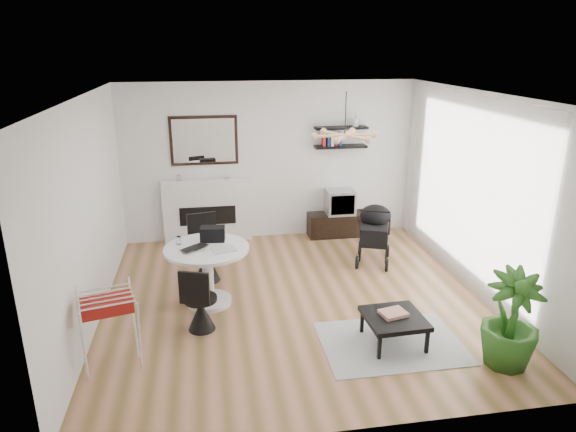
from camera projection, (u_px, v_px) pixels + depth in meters
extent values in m
plane|color=brown|center=(295.00, 300.00, 6.90)|extent=(5.00, 5.00, 0.00)
plane|color=white|center=(296.00, 95.00, 6.04)|extent=(5.00, 5.00, 0.00)
plane|color=white|center=(270.00, 162.00, 8.81)|extent=(5.00, 0.00, 5.00)
plane|color=white|center=(88.00, 214.00, 6.09)|extent=(0.00, 5.00, 5.00)
plane|color=white|center=(479.00, 195.00, 6.86)|extent=(0.00, 5.00, 5.00)
cube|color=white|center=(465.00, 191.00, 7.03)|extent=(0.04, 3.60, 2.60)
cube|color=white|center=(208.00, 210.00, 8.82)|extent=(1.50, 0.15, 1.10)
cube|color=black|center=(208.00, 215.00, 8.79)|extent=(0.95, 0.06, 0.32)
cube|color=black|center=(204.00, 140.00, 8.50)|extent=(1.12, 0.03, 0.82)
cube|color=white|center=(204.00, 141.00, 8.48)|extent=(1.02, 0.01, 0.72)
cube|color=black|center=(340.00, 146.00, 8.80)|extent=(0.90, 0.25, 0.04)
cube|color=black|center=(341.00, 128.00, 8.69)|extent=(0.90, 0.25, 0.04)
cube|color=black|center=(339.00, 224.00, 9.17)|extent=(1.11, 0.39, 0.42)
cube|color=#ACACAE|center=(340.00, 202.00, 9.04)|extent=(0.49, 0.43, 0.43)
cube|color=black|center=(343.00, 205.00, 8.84)|extent=(0.42, 0.01, 0.34)
cylinder|color=white|center=(209.00, 301.00, 6.81)|extent=(0.59, 0.59, 0.06)
cylinder|color=white|center=(208.00, 275.00, 6.69)|extent=(0.15, 0.15, 0.69)
cylinder|color=white|center=(207.00, 249.00, 6.57)|extent=(1.09, 1.09, 0.04)
imported|color=black|center=(197.00, 249.00, 6.46)|extent=(0.43, 0.41, 0.03)
cube|color=black|center=(213.00, 234.00, 6.76)|extent=(0.34, 0.23, 0.19)
cube|color=silver|center=(224.00, 249.00, 6.49)|extent=(0.35, 0.31, 0.01)
cylinder|color=white|center=(179.00, 240.00, 6.64)|extent=(0.06, 0.06, 0.11)
cylinder|color=black|center=(206.00, 250.00, 7.33)|extent=(0.46, 0.46, 0.05)
cone|color=black|center=(207.00, 266.00, 7.41)|extent=(0.38, 0.38, 0.44)
cube|color=black|center=(202.00, 228.00, 7.43)|extent=(0.42, 0.13, 0.47)
cylinder|color=black|center=(200.00, 299.00, 6.07)|extent=(0.40, 0.40, 0.05)
cone|color=black|center=(201.00, 315.00, 6.14)|extent=(0.32, 0.32, 0.38)
cube|color=black|center=(194.00, 288.00, 5.83)|extent=(0.35, 0.15, 0.41)
cube|color=#98240D|center=(107.00, 303.00, 5.21)|extent=(0.55, 0.40, 0.13)
cube|color=black|center=(374.00, 233.00, 7.95)|extent=(0.60, 0.72, 0.28)
ellipsoid|color=black|center=(375.00, 216.00, 8.04)|extent=(0.49, 0.49, 0.35)
cylinder|color=black|center=(375.00, 211.00, 7.44)|extent=(0.43, 0.19, 0.03)
torus|color=black|center=(360.00, 249.00, 8.38)|extent=(0.12, 0.22, 0.21)
torus|color=black|center=(388.00, 251.00, 8.29)|extent=(0.12, 0.22, 0.21)
torus|color=black|center=(357.00, 263.00, 7.85)|extent=(0.12, 0.22, 0.21)
torus|color=black|center=(387.00, 265.00, 7.77)|extent=(0.12, 0.22, 0.21)
cube|color=#AFAFAF|center=(391.00, 343.00, 5.90)|extent=(1.59, 1.15, 0.01)
cube|color=black|center=(394.00, 318.00, 5.81)|extent=(0.68, 0.68, 0.06)
cube|color=black|center=(379.00, 347.00, 5.55)|extent=(0.04, 0.04, 0.28)
cube|color=black|center=(427.00, 342.00, 5.66)|extent=(0.04, 0.04, 0.28)
cube|color=black|center=(362.00, 322.00, 6.07)|extent=(0.04, 0.04, 0.28)
cube|color=black|center=(406.00, 317.00, 6.18)|extent=(0.04, 0.04, 0.28)
cube|color=#DA4F36|center=(393.00, 313.00, 5.83)|extent=(0.33, 0.29, 0.04)
imported|color=#285D1A|center=(511.00, 320.00, 5.35)|extent=(0.66, 0.66, 1.08)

